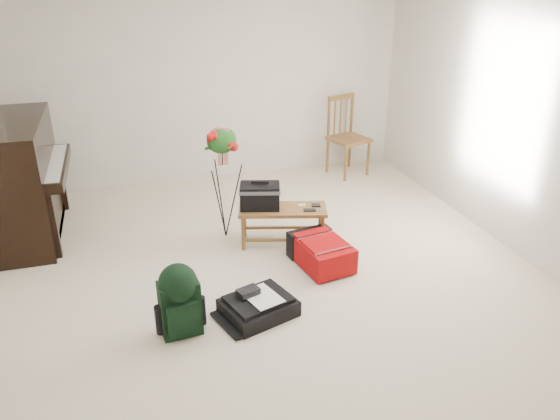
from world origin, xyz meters
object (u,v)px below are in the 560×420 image
object	(u,v)px
flower_stand	(224,183)
green_backpack	(179,297)
piano	(26,182)
bench	(267,202)
dining_chair	(348,137)
black_duffel	(258,306)
red_suitcase	(320,250)

from	to	relation	value
flower_stand	green_backpack	bearing A→B (deg)	-97.69
flower_stand	piano	bearing A→B (deg)	177.79
green_backpack	flower_stand	distance (m)	1.71
piano	flower_stand	size ratio (longest dim) A/B	1.22
bench	dining_chair	size ratio (longest dim) A/B	0.90
black_duffel	flower_stand	bearing A→B (deg)	70.68
bench	red_suitcase	world-z (taller)	bench
green_backpack	piano	bearing A→B (deg)	114.90
black_duffel	green_backpack	xyz separation A→B (m)	(-0.64, -0.07, 0.25)
black_duffel	green_backpack	size ratio (longest dim) A/B	1.10
piano	red_suitcase	world-z (taller)	piano
red_suitcase	green_backpack	xyz separation A→B (m)	(-1.42, -0.72, 0.19)
green_backpack	flower_stand	bearing A→B (deg)	61.08
piano	bench	distance (m)	2.52
bench	red_suitcase	bearing A→B (deg)	-37.96
dining_chair	flower_stand	world-z (taller)	flower_stand
piano	red_suitcase	distance (m)	3.12
green_backpack	bench	bearing A→B (deg)	44.11
red_suitcase	flower_stand	size ratio (longest dim) A/B	0.57
piano	black_duffel	bearing A→B (deg)	-47.46
piano	flower_stand	bearing A→B (deg)	-17.63
bench	green_backpack	xyz separation A→B (m)	(-1.04, -1.24, -0.15)
dining_chair	piano	bearing A→B (deg)	174.89
dining_chair	black_duffel	bearing A→B (deg)	-141.00
dining_chair	red_suitcase	distance (m)	2.57
bench	dining_chair	distance (m)	2.35
piano	bench	xyz separation A→B (m)	(2.34, -0.94, -0.12)
piano	flower_stand	xyz separation A→B (m)	(1.96, -0.62, 0.00)
piano	green_backpack	xyz separation A→B (m)	(1.29, -2.18, -0.26)
dining_chair	red_suitcase	world-z (taller)	dining_chair
piano	black_duffel	world-z (taller)	piano
black_duffel	green_backpack	bearing A→B (deg)	167.75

